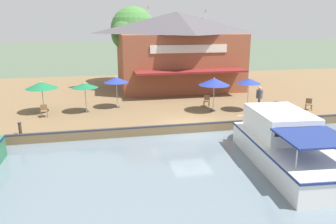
% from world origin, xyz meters
% --- Properties ---
extents(ground_plane, '(220.00, 220.00, 0.00)m').
position_xyz_m(ground_plane, '(0.00, 0.00, 0.00)').
color(ground_plane, '#4C5B47').
extents(quay_deck, '(22.00, 56.00, 0.60)m').
position_xyz_m(quay_deck, '(-11.00, 0.00, 0.30)').
color(quay_deck, brown).
rests_on(quay_deck, ground).
extents(quay_edge_fender, '(0.20, 50.40, 0.10)m').
position_xyz_m(quay_edge_fender, '(-0.10, 0.00, 0.65)').
color(quay_edge_fender, '#2D2D33').
rests_on(quay_edge_fender, quay_deck).
extents(waterfront_restaurant, '(11.44, 12.14, 7.96)m').
position_xyz_m(waterfront_restaurant, '(-13.45, 2.17, 4.40)').
color(waterfront_restaurant, brown).
rests_on(waterfront_restaurant, quay_deck).
extents(patio_umbrella_mid_patio_left, '(2.27, 2.27, 2.32)m').
position_xyz_m(patio_umbrella_mid_patio_left, '(-5.26, -9.79, 2.63)').
color(patio_umbrella_mid_patio_left, '#B7B7B7').
rests_on(patio_umbrella_mid_patio_left, quay_deck).
extents(patio_umbrella_back_row, '(1.89, 1.89, 2.42)m').
position_xyz_m(patio_umbrella_back_row, '(-5.66, -4.41, 2.77)').
color(patio_umbrella_back_row, '#B7B7B7').
rests_on(patio_umbrella_back_row, quay_deck).
extents(patio_umbrella_by_entrance, '(1.75, 1.75, 2.49)m').
position_xyz_m(patio_umbrella_by_entrance, '(-2.74, 5.12, 2.84)').
color(patio_umbrella_by_entrance, '#B7B7B7').
rests_on(patio_umbrella_by_entrance, quay_deck).
extents(patio_umbrella_near_quay_edge, '(1.91, 1.91, 2.21)m').
position_xyz_m(patio_umbrella_near_quay_edge, '(-4.76, -6.73, 2.59)').
color(patio_umbrella_near_quay_edge, '#B7B7B7').
rests_on(patio_umbrella_near_quay_edge, quay_deck).
extents(patio_umbrella_far_corner, '(2.28, 2.28, 2.53)m').
position_xyz_m(patio_umbrella_far_corner, '(-3.09, 2.56, 2.83)').
color(patio_umbrella_far_corner, '#B7B7B7').
rests_on(patio_umbrella_far_corner, quay_deck).
extents(cafe_chair_back_row_seat, '(0.60, 0.60, 0.85)m').
position_xyz_m(cafe_chair_back_row_seat, '(-2.03, 9.80, 1.08)').
color(cafe_chair_back_row_seat, brown).
rests_on(cafe_chair_back_row_seat, quay_deck).
extents(cafe_chair_beside_entrance, '(0.59, 0.59, 0.85)m').
position_xyz_m(cafe_chair_beside_entrance, '(-4.59, 2.54, 1.08)').
color(cafe_chair_beside_entrance, brown).
rests_on(cafe_chair_beside_entrance, quay_deck).
extents(cafe_chair_facing_river, '(0.52, 0.52, 0.85)m').
position_xyz_m(cafe_chair_facing_river, '(-1.74, 6.94, 1.08)').
color(cafe_chair_facing_river, brown).
rests_on(cafe_chair_facing_river, quay_deck).
extents(cafe_chair_far_corner_seat, '(0.50, 0.50, 0.85)m').
position_xyz_m(cafe_chair_far_corner_seat, '(-4.05, -9.58, 1.08)').
color(cafe_chair_far_corner_seat, brown).
rests_on(cafe_chair_far_corner_seat, quay_deck).
extents(person_at_quay_edge, '(0.48, 0.48, 1.71)m').
position_xyz_m(person_at_quay_edge, '(-3.05, 6.22, 1.67)').
color(person_at_quay_edge, '#4C4C56').
rests_on(person_at_quay_edge, quay_deck).
extents(motorboat_fourth_along, '(9.35, 3.90, 2.50)m').
position_xyz_m(motorboat_fourth_along, '(4.89, 3.51, 1.00)').
color(motorboat_fourth_along, white).
rests_on(motorboat_fourth_along, river_water).
extents(mooring_post, '(0.22, 0.22, 0.74)m').
position_xyz_m(mooring_post, '(-0.35, -10.39, 0.98)').
color(mooring_post, '#473323').
rests_on(mooring_post, quay_deck).
extents(tree_upstream_bank, '(5.00, 4.76, 8.07)m').
position_xyz_m(tree_upstream_bank, '(-16.21, -2.10, 6.15)').
color(tree_upstream_bank, brown).
rests_on(tree_upstream_bank, quay_deck).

